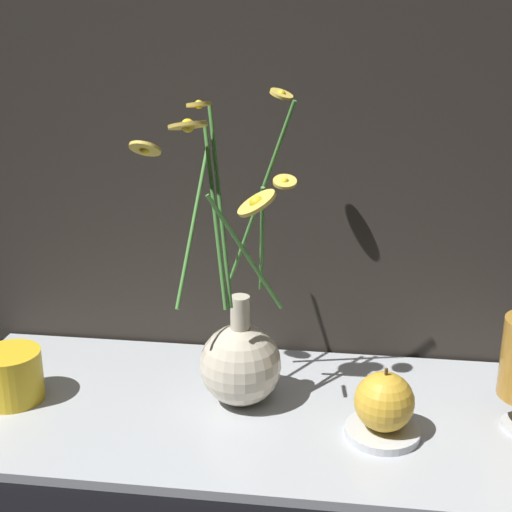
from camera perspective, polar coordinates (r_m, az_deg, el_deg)
name	(u,v)px	position (r m, az deg, el deg)	size (l,w,h in m)	color
ground_plane	(263,417)	(0.94, 0.59, -12.77)	(6.00, 6.00, 0.00)	black
shelf	(263,413)	(0.94, 0.60, -12.46)	(0.85, 0.34, 0.01)	#B2B7BC
vase_with_flowers	(239,353)	(0.92, -1.33, -7.79)	(0.21, 0.21, 0.39)	beige
yellow_mug	(10,376)	(0.99, -19.10, -9.03)	(0.09, 0.08, 0.07)	yellow
saucer_plate	(382,431)	(0.89, 10.07, -13.65)	(0.09, 0.09, 0.01)	silver
orange_fruit	(384,402)	(0.87, 10.22, -11.39)	(0.07, 0.07, 0.08)	gold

